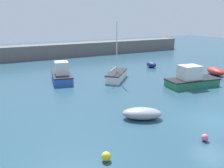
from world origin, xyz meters
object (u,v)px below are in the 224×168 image
rowboat_blue_near (215,71)px  motorboat_with_cabin (62,75)px  mooring_buoy_yellow (106,156)px  motorboat_grey_hull (191,79)px  sailboat_tall_mast (117,75)px  dinghy_near_pier (151,65)px  rowboat_white_midwater (142,113)px  mooring_buoy_pink (205,138)px

rowboat_blue_near → motorboat_with_cabin: size_ratio=0.65×
motorboat_with_cabin → mooring_buoy_yellow: 16.41m
motorboat_grey_hull → rowboat_blue_near: 6.93m
motorboat_grey_hull → sailboat_tall_mast: bearing=140.1°
sailboat_tall_mast → mooring_buoy_yellow: size_ratio=13.44×
motorboat_grey_hull → mooring_buoy_yellow: bearing=-141.9°
motorboat_with_cabin → dinghy_near_pier: (13.34, 1.52, -0.35)m
rowboat_white_midwater → mooring_buoy_pink: rowboat_white_midwater is taller
motorboat_with_cabin → dinghy_near_pier: bearing=-70.9°
sailboat_tall_mast → mooring_buoy_yellow: bearing=-168.2°
rowboat_white_midwater → sailboat_tall_mast: size_ratio=0.48×
rowboat_blue_near → sailboat_tall_mast: sailboat_tall_mast is taller
motorboat_with_cabin → rowboat_blue_near: bearing=-96.2°
mooring_buoy_pink → dinghy_near_pier: bearing=60.4°
sailboat_tall_mast → dinghy_near_pier: size_ratio=3.48×
sailboat_tall_mast → mooring_buoy_yellow: sailboat_tall_mast is taller
rowboat_white_midwater → dinghy_near_pier: (11.77, 14.19, 0.00)m
sailboat_tall_mast → dinghy_near_pier: 8.70m
dinghy_near_pier → mooring_buoy_yellow: (-16.35, -17.64, -0.15)m
motorboat_grey_hull → mooring_buoy_yellow: size_ratio=11.81×
motorboat_grey_hull → sailboat_tall_mast: 7.91m
rowboat_blue_near → sailboat_tall_mast: size_ratio=0.53×
dinghy_near_pier → mooring_buoy_pink: 21.33m
dinghy_near_pier → rowboat_white_midwater: bearing=141.6°
rowboat_white_midwater → mooring_buoy_pink: 4.54m
dinghy_near_pier → motorboat_grey_hull: bearing=166.7°
rowboat_blue_near → motorboat_with_cabin: bearing=-90.3°
motorboat_grey_hull → dinghy_near_pier: (2.53, 9.74, -0.37)m
mooring_buoy_yellow → mooring_buoy_pink: 5.90m
sailboat_tall_mast → mooring_buoy_yellow: 16.23m
rowboat_blue_near → sailboat_tall_mast: bearing=-88.3°
rowboat_white_midwater → motorboat_with_cabin: size_ratio=0.59×
rowboat_blue_near → rowboat_white_midwater: bearing=-48.2°
rowboat_blue_near → dinghy_near_pier: 8.42m
sailboat_tall_mast → dinghy_near_pier: (7.80, 3.85, -0.11)m
rowboat_blue_near → mooring_buoy_pink: size_ratio=8.18×
mooring_buoy_pink → rowboat_white_midwater: bearing=106.0°
rowboat_white_midwater → motorboat_grey_hull: (9.24, 4.46, 0.37)m
rowboat_blue_near → dinghy_near_pier: bearing=-133.2°
rowboat_white_midwater → mooring_buoy_yellow: (-4.58, -3.44, -0.14)m
rowboat_white_midwater → mooring_buoy_pink: (1.25, -4.36, -0.18)m
rowboat_white_midwater → rowboat_blue_near: bearing=-126.5°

